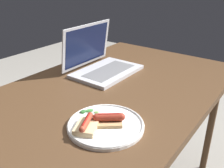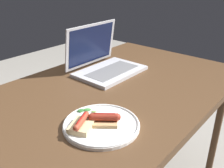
% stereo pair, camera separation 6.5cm
% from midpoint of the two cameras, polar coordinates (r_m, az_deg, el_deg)
% --- Properties ---
extents(desk, '(1.48, 0.87, 0.78)m').
position_cam_midpoint_polar(desk, '(1.18, -3.00, -4.11)').
color(desk, '#4C331E').
rests_on(desk, ground_plane).
extents(laptop, '(0.36, 0.28, 0.25)m').
position_cam_midpoint_polar(laptop, '(1.37, -3.87, 4.65)').
color(laptop, '#B7B7BC').
rests_on(laptop, desk).
extents(plate, '(0.28, 0.28, 0.02)m').
position_cam_midpoint_polar(plate, '(0.90, -3.54, -9.30)').
color(plate, white).
rests_on(plate, desk).
extents(sausage_toast_left, '(0.11, 0.11, 0.04)m').
position_cam_midpoint_polar(sausage_toast_left, '(0.89, -2.81, -8.06)').
color(sausage_toast_left, tan).
rests_on(sausage_toast_left, plate).
extents(sausage_toast_middle, '(0.12, 0.10, 0.04)m').
position_cam_midpoint_polar(sausage_toast_middle, '(0.87, -8.01, -9.36)').
color(sausage_toast_middle, '#D6B784').
rests_on(sausage_toast_middle, plate).
extents(salad_pile, '(0.06, 0.07, 0.01)m').
position_cam_midpoint_polar(salad_pile, '(0.97, -7.46, -6.31)').
color(salad_pile, '#387A33').
rests_on(salad_pile, plate).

